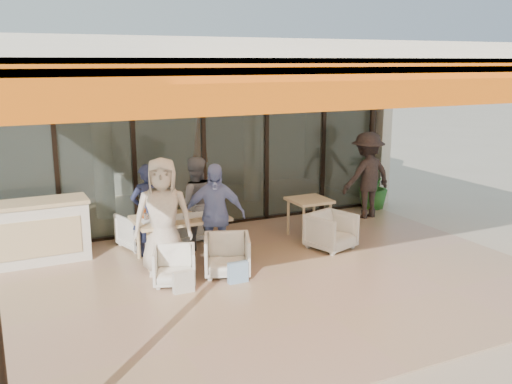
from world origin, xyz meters
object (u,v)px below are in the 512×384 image
Objects in this scene: diner_navy at (147,211)px; side_chair at (331,230)px; chair_near_right at (227,253)px; diner_periwinkle at (214,215)px; chair_far_right at (186,224)px; side_table at (309,205)px; chair_near_left at (174,264)px; chair_far_left at (141,228)px; diner_grey at (195,204)px; potted_palm at (373,184)px; host_counter at (30,233)px; standing_woman at (367,176)px; dining_table at (180,220)px; diner_cream at (163,217)px.

diner_navy is 2.19× the size of side_chair.
diner_periwinkle is (0.00, 0.50, 0.48)m from chair_near_right.
side_chair reaches higher than chair_far_right.
chair_near_left is at bearing -159.82° from side_table.
chair_far_left reaches higher than chair_far_right.
diner_grey is 2.14m from side_table.
chair_near_right reaches higher than chair_far_left.
diner_periwinkle is at bearing -158.30° from potted_palm.
chair_near_left is 0.84× the size of side_table.
chair_far_right is at bearing 1.32° from host_counter.
standing_woman reaches higher than diner_navy.
side_chair is (2.54, -0.62, -0.33)m from dining_table.
diner_cream reaches higher than side_table.
chair_near_left is 1.71m from diner_grey.
diner_navy is 2.12× the size of side_table.
chair_far_left is at bearing -101.92° from diner_navy.
chair_near_left is 5.80m from potted_palm.
potted_palm is (4.48, 0.38, 0.24)m from chair_far_right.
chair_far_left is 0.97× the size of side_chair.
dining_table is at bearing 98.35° from chair_far_left.
chair_far_left is 0.44× the size of diner_navy.
diner_grey is at bearing 86.11° from chair_far_right.
dining_table is 2.01× the size of side_table.
diner_navy reaches higher than side_chair.
diner_navy reaches higher than potted_palm.
potted_palm is (4.91, 1.33, -0.12)m from dining_table.
dining_table is 0.90× the size of diner_periwinkle.
chair_far_right is at bearing 78.94° from diner_cream.
chair_far_right is at bearing 65.59° from dining_table.
side_table is 1.93m from standing_woman.
side_chair is at bearing -17.54° from host_counter.
potted_palm is (4.48, 2.28, 0.22)m from chair_near_right.
diner_periwinkle reaches higher than chair_near_left.
standing_woman is (4.74, 1.25, -0.01)m from diner_cream.
standing_woman reaches higher than host_counter.
potted_palm is (5.32, 2.28, 0.26)m from chair_near_left.
potted_palm reaches higher than dining_table.
chair_near_right is 0.43× the size of diner_grey.
diner_periwinkle is at bearing 86.11° from chair_far_right.
chair_far_left is 1.51m from diner_cream.
host_counter is 2.48× the size of side_table.
diner_cream is at bearing 58.08° from diner_grey.
potted_palm is at bearing 177.51° from diner_navy.
diner_cream is 1.09× the size of diner_periwinkle.
dining_table is 0.63m from diner_grey.
diner_periwinkle is (0.84, 0.00, -0.07)m from diner_cream.
diner_cream is 4.90m from standing_woman.
chair_near_right is at bearing -10.86° from diner_cream.
diner_cream is (1.81, -1.34, 0.38)m from host_counter.
diner_navy is 2.97m from side_table.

